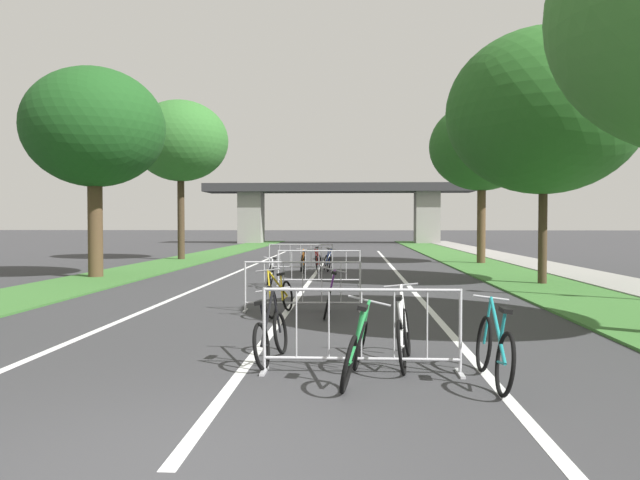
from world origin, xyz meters
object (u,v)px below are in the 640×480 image
object	(u,v)px
bicycle_green_3	(356,351)
bicycle_black_6	(271,336)
crowd_barrier_nearest	(361,331)
bicycle_red_4	(319,263)
tree_left_pine_near	(94,128)
bicycle_orange_9	(303,263)
bicycle_blue_2	(327,262)
bicycle_teal_0	(494,350)
bicycle_silver_7	(271,275)
crowd_barrier_third	(319,268)
bicycle_white_8	(404,336)
crowd_barrier_fourth	(301,258)
bicycle_yellow_1	(279,297)
tree_right_oak_mid	(482,147)
bicycle_purple_5	(329,298)
crowd_barrier_second	(303,286)
tree_left_pine_far	(181,141)
tree_right_maple_mid	(544,112)

from	to	relation	value
bicycle_green_3	bicycle_black_6	bearing A→B (deg)	147.19
crowd_barrier_nearest	bicycle_black_6	distance (m)	1.33
bicycle_black_6	bicycle_red_4	bearing A→B (deg)	97.93
tree_left_pine_near	crowd_barrier_nearest	xyz separation A→B (m)	(8.75, -12.36, -4.49)
bicycle_orange_9	bicycle_blue_2	bearing A→B (deg)	37.96
bicycle_teal_0	bicycle_silver_7	world-z (taller)	bicycle_teal_0
bicycle_blue_2	bicycle_teal_0	bearing A→B (deg)	88.91
crowd_barrier_nearest	bicycle_black_6	bearing A→B (deg)	154.87
crowd_barrier_third	bicycle_white_8	world-z (taller)	crowd_barrier_third
tree_left_pine_near	bicycle_orange_9	bearing A→B (deg)	20.09
crowd_barrier_fourth	bicycle_green_3	xyz separation A→B (m)	(2.04, -15.81, -0.16)
tree_left_pine_near	bicycle_white_8	bearing A→B (deg)	-51.95
tree_left_pine_near	bicycle_blue_2	bearing A→B (deg)	24.07
tree_left_pine_near	crowd_barrier_fourth	distance (m)	8.58
bicycle_white_8	bicycle_orange_9	size ratio (longest dim) A/B	1.06
crowd_barrier_nearest	bicycle_yellow_1	distance (m)	4.93
tree_right_oak_mid	crowd_barrier_nearest	size ratio (longest dim) A/B	2.96
bicycle_green_3	crowd_barrier_third	bearing A→B (deg)	103.21
bicycle_blue_2	bicycle_silver_7	bearing A→B (deg)	66.61
crowd_barrier_fourth	bicycle_orange_9	distance (m)	0.61
bicycle_purple_5	bicycle_yellow_1	bearing A→B (deg)	174.18
bicycle_silver_7	tree_left_pine_near	bearing A→B (deg)	146.55
tree_left_pine_near	crowd_barrier_second	bearing A→B (deg)	-43.58
tree_left_pine_far	crowd_barrier_third	distance (m)	15.16
crowd_barrier_second	bicycle_green_3	xyz separation A→B (m)	(1.09, -5.53, -0.16)
bicycle_yellow_1	bicycle_red_4	world-z (taller)	same
bicycle_red_4	bicycle_orange_9	size ratio (longest dim) A/B	1.06
crowd_barrier_nearest	bicycle_white_8	size ratio (longest dim) A/B	1.42
bicycle_black_6	bicycle_orange_9	bearing A→B (deg)	100.28
bicycle_red_4	bicycle_green_3	bearing A→B (deg)	97.74
crowd_barrier_third	bicycle_orange_9	distance (m)	4.65
bicycle_teal_0	bicycle_orange_9	world-z (taller)	bicycle_teal_0
tree_left_pine_near	crowd_barrier_second	distance (m)	11.40
tree_left_pine_far	bicycle_blue_2	bearing A→B (deg)	-40.41
crowd_barrier_second	bicycle_yellow_1	bearing A→B (deg)	-132.21
tree_right_maple_mid	bicycle_white_8	world-z (taller)	tree_right_maple_mid
crowd_barrier_second	crowd_barrier_fourth	distance (m)	10.32
bicycle_yellow_1	bicycle_silver_7	bearing A→B (deg)	-68.82
bicycle_purple_5	bicycle_green_3	bearing A→B (deg)	-84.80
crowd_barrier_fourth	bicycle_green_3	size ratio (longest dim) A/B	1.47
tree_left_pine_near	bicycle_red_4	distance (m)	9.06
crowd_barrier_second	bicycle_red_4	distance (m)	9.75
tree_right_maple_mid	crowd_barrier_fourth	size ratio (longest dim) A/B	3.06
crowd_barrier_nearest	bicycle_black_6	xyz separation A→B (m)	(-1.20, 0.56, -0.18)
bicycle_orange_9	bicycle_red_4	bearing A→B (deg)	-5.30
crowd_barrier_second	tree_left_pine_far	bearing A→B (deg)	113.79
tree_left_pine_far	bicycle_green_3	xyz separation A→B (m)	(8.63, -22.64, -5.55)
crowd_barrier_nearest	bicycle_yellow_1	size ratio (longest dim) A/B	1.47
bicycle_teal_0	bicycle_silver_7	bearing A→B (deg)	111.93
tree_left_pine_far	bicycle_yellow_1	world-z (taller)	tree_left_pine_far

